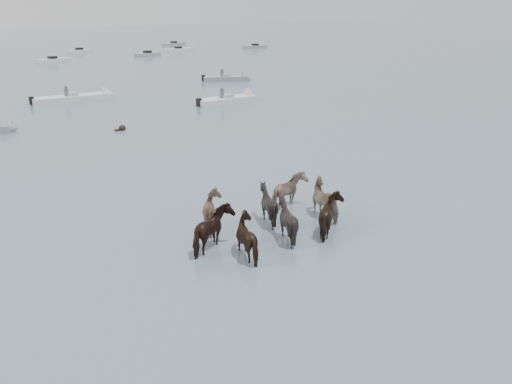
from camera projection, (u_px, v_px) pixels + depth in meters
ground at (307, 241)px, 16.52m from camera, size 400.00×400.00×0.00m
pony_herd at (274, 214)px, 17.17m from camera, size 6.66×4.40×1.51m
swimming_pony at (122, 129)px, 31.44m from camera, size 0.72×0.44×0.44m
motorboat_c at (83, 98)px, 41.51m from camera, size 6.90×2.32×1.92m
motorboat_d at (234, 99)px, 40.69m from camera, size 5.72×1.83×1.92m
motorboat_e at (232, 78)px, 52.74m from camera, size 5.20×3.82×1.92m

